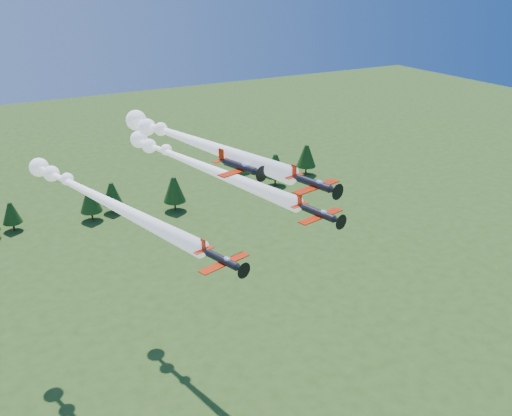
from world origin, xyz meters
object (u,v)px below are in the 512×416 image
plane_lead (188,139)px  plane_right (194,163)px  plane_left (95,195)px  plane_slot (241,167)px

plane_lead → plane_right: plane_lead is taller
plane_left → plane_slot: plane_slot is taller
plane_right → plane_slot: (-4.23, -27.02, 7.94)m
plane_slot → plane_left: bearing=108.0°
plane_lead → plane_left: bearing=135.5°
plane_lead → plane_slot: size_ratio=5.32×
plane_left → plane_right: 20.11m
plane_left → plane_slot: 30.01m
plane_lead → plane_slot: bearing=-96.7°
plane_lead → plane_slot: plane_lead is taller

